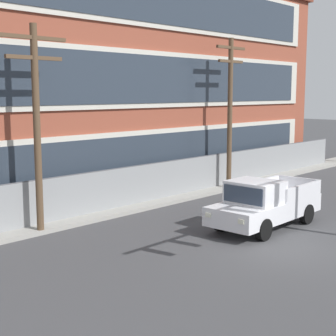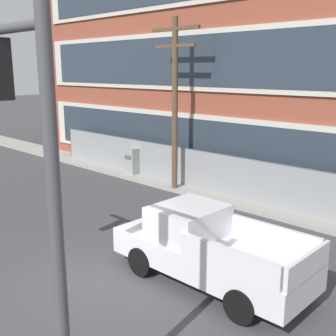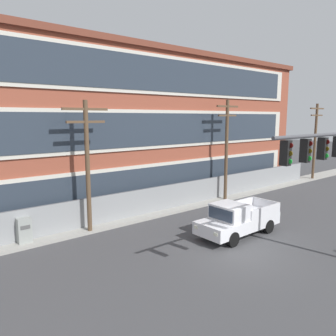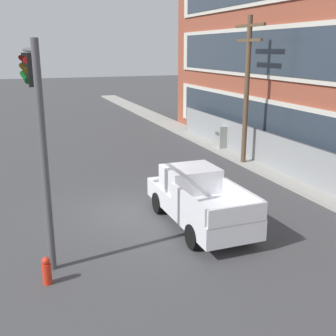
% 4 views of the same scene
% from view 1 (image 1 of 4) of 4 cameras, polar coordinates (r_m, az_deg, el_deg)
% --- Properties ---
extents(ground_plane, '(160.00, 160.00, 0.00)m').
position_cam_1_polar(ground_plane, '(17.84, 12.03, -8.88)').
color(ground_plane, '#424244').
extents(sidewalk_building_side, '(80.00, 1.77, 0.16)m').
position_cam_1_polar(sidewalk_building_side, '(22.95, -5.87, -4.65)').
color(sidewalk_building_side, '#9E9B93').
rests_on(sidewalk_building_side, ground).
extents(brick_mill_building, '(36.67, 9.52, 11.74)m').
position_cam_1_polar(brick_mill_building, '(26.87, -13.02, 9.55)').
color(brick_mill_building, brown).
rests_on(brick_mill_building, ground).
extents(chain_link_fence, '(34.17, 0.06, 1.93)m').
position_cam_1_polar(chain_link_fence, '(25.04, -0.37, -1.40)').
color(chain_link_fence, gray).
rests_on(chain_link_fence, ground).
extents(pickup_truck_white, '(5.43, 2.17, 1.94)m').
position_cam_1_polar(pickup_truck_white, '(20.34, 10.58, -3.99)').
color(pickup_truck_white, silver).
rests_on(pickup_truck_white, ground).
extents(utility_pole_near_corner, '(2.68, 0.26, 7.66)m').
position_cam_1_polar(utility_pole_near_corner, '(19.27, -14.36, 5.35)').
color(utility_pole_near_corner, brown).
rests_on(utility_pole_near_corner, ground).
extents(utility_pole_midblock, '(2.36, 0.26, 8.04)m').
position_cam_1_polar(utility_pole_midblock, '(27.59, 6.88, 6.70)').
color(utility_pole_midblock, brown).
rests_on(utility_pole_midblock, ground).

